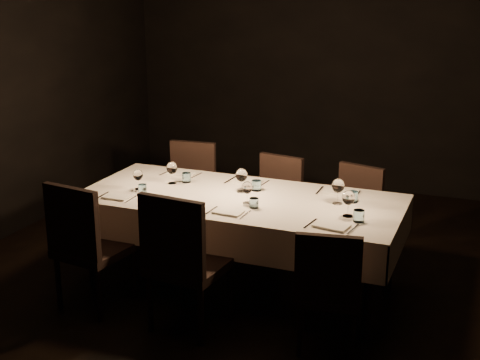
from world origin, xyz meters
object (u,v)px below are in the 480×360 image
at_px(chair_near_left, 86,241).
at_px(chair_far_right, 355,211).
at_px(chair_far_left, 190,187).
at_px(dining_table, 240,206).
at_px(chair_near_center, 183,257).
at_px(chair_near_right, 328,286).
at_px(chair_far_center, 276,200).

relative_size(chair_near_left, chair_far_right, 1.15).
distance_m(chair_near_left, chair_far_left, 1.59).
relative_size(dining_table, chair_far_left, 2.72).
bearing_deg(dining_table, chair_far_left, 136.07).
relative_size(chair_near_center, chair_far_left, 1.12).
bearing_deg(chair_near_center, dining_table, -91.30).
height_order(dining_table, chair_near_left, chair_near_left).
height_order(chair_near_right, chair_far_right, chair_near_right).
height_order(chair_far_center, chair_far_right, chair_far_center).
xyz_separation_m(dining_table, chair_far_left, (-0.83, 0.80, -0.17)).
bearing_deg(chair_near_left, chair_near_right, -169.72).
distance_m(dining_table, chair_far_left, 1.17).
relative_size(chair_near_left, chair_far_center, 1.13).
relative_size(chair_far_left, chair_far_center, 1.05).
bearing_deg(chair_far_left, chair_near_left, -98.46).
bearing_deg(chair_near_right, dining_table, -48.60).
height_order(dining_table, chair_far_center, chair_far_center).
distance_m(dining_table, chair_far_right, 1.11).
xyz_separation_m(chair_far_center, chair_far_right, (0.72, -0.00, -0.01)).
relative_size(chair_near_right, chair_far_center, 1.00).
bearing_deg(chair_near_right, chair_far_right, -93.86).
height_order(chair_near_left, chair_far_center, chair_near_left).
height_order(chair_near_left, chair_near_right, chair_near_left).
relative_size(chair_near_center, chair_near_right, 1.18).
distance_m(dining_table, chair_near_center, 0.83).
bearing_deg(chair_far_right, chair_near_left, -121.00).
height_order(chair_near_center, chair_far_left, chair_near_center).
xyz_separation_m(chair_near_right, chair_far_left, (-1.74, 1.53, 0.02)).
relative_size(chair_near_center, chair_far_center, 1.17).
bearing_deg(chair_near_left, chair_near_center, -173.76).
xyz_separation_m(chair_near_center, chair_far_center, (0.13, 1.61, -0.07)).
bearing_deg(dining_table, chair_near_right, -38.67).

